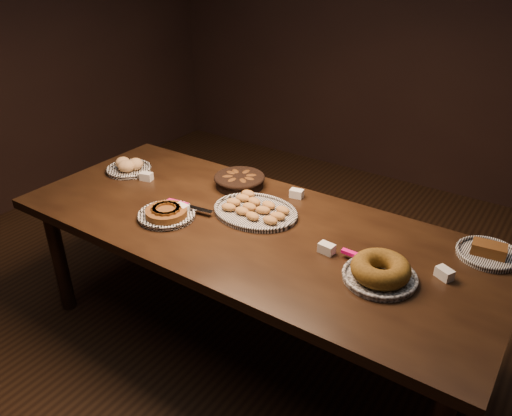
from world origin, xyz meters
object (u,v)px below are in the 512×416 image
Objects in this scene: buffet_table at (250,237)px; bundt_cake_plate at (380,271)px; apple_tart_plate at (167,213)px; madeleine_platter at (255,210)px.

bundt_cake_plate reaches higher than buffet_table.
bundt_cake_plate is at bearing -10.09° from apple_tart_plate.
bundt_cake_plate reaches higher than apple_tart_plate.
madeleine_platter is (0.34, 0.28, -0.00)m from apple_tart_plate.
bundt_cake_plate is at bearing -5.45° from buffet_table.
bundt_cake_plate reaches higher than madeleine_platter.
madeleine_platter reaches higher than buffet_table.
apple_tart_plate is 0.74× the size of madeleine_platter.
buffet_table is at bearing 167.58° from bundt_cake_plate.
buffet_table is 0.70m from bundt_cake_plate.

